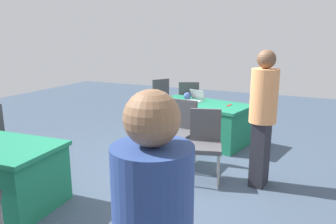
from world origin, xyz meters
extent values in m
plane|color=#3D4C60|center=(0.00, 0.00, 0.00)|extent=(14.40, 14.40, 0.00)
cube|color=#1E7A56|center=(0.12, -1.63, 0.70)|extent=(1.85, 1.20, 0.05)
cube|color=#1E7A56|center=(0.12, -1.63, 0.34)|extent=(1.78, 1.15, 0.68)
cylinder|color=#9E9993|center=(0.98, -2.62, 0.23)|extent=(0.03, 0.03, 0.47)
cylinder|color=#9E9993|center=(0.63, -2.77, 0.23)|extent=(0.03, 0.03, 0.47)
cylinder|color=#9E9993|center=(0.82, -2.27, 0.23)|extent=(0.03, 0.03, 0.47)
cylinder|color=#9E9993|center=(0.47, -2.42, 0.23)|extent=(0.03, 0.03, 0.47)
cube|color=#47474C|center=(0.72, -2.52, 0.50)|extent=(0.58, 0.58, 0.06)
cube|color=#47474C|center=(0.64, -2.34, 0.75)|extent=(0.40, 0.21, 0.45)
cylinder|color=#9E9993|center=(2.37, 0.73, 0.22)|extent=(0.03, 0.03, 0.45)
cylinder|color=#9E9993|center=(-0.73, 0.09, 0.22)|extent=(0.03, 0.03, 0.45)
cylinder|color=#9E9993|center=(-0.37, 0.20, 0.22)|extent=(0.03, 0.03, 0.45)
cylinder|color=#9E9993|center=(-0.62, -0.27, 0.22)|extent=(0.03, 0.03, 0.45)
cylinder|color=#9E9993|center=(-0.26, -0.16, 0.22)|extent=(0.03, 0.03, 0.45)
cube|color=#47474C|center=(-0.50, -0.03, 0.48)|extent=(0.55, 0.55, 0.06)
cube|color=#47474C|center=(-0.44, -0.23, 0.73)|extent=(0.41, 0.16, 0.45)
cylinder|color=#9E9993|center=(0.82, 2.04, 0.23)|extent=(0.03, 0.03, 0.45)
cylinder|color=#9E9993|center=(-0.13, -0.19, 0.23)|extent=(0.03, 0.03, 0.47)
cylinder|color=#9E9993|center=(0.25, -0.23, 0.23)|extent=(0.03, 0.03, 0.47)
cylinder|color=#9E9993|center=(-0.16, -0.57, 0.23)|extent=(0.03, 0.03, 0.47)
cylinder|color=#9E9993|center=(0.22, -0.60, 0.23)|extent=(0.03, 0.03, 0.47)
cube|color=#47474C|center=(0.04, -0.40, 0.50)|extent=(0.48, 0.48, 0.06)
cube|color=#47474C|center=(0.03, -0.60, 0.75)|extent=(0.42, 0.08, 0.45)
cylinder|color=#9E9993|center=(1.83, -2.60, 0.23)|extent=(0.03, 0.03, 0.46)
cylinder|color=#9E9993|center=(1.63, -2.93, 0.23)|extent=(0.03, 0.03, 0.46)
cylinder|color=#9E9993|center=(1.51, -2.40, 0.23)|extent=(0.03, 0.03, 0.46)
cylinder|color=#9E9993|center=(1.31, -2.72, 0.23)|extent=(0.03, 0.03, 0.46)
cube|color=#47474C|center=(1.57, -2.66, 0.49)|extent=(0.61, 0.61, 0.06)
cube|color=#47474C|center=(1.40, -2.56, 0.75)|extent=(0.26, 0.37, 0.45)
cube|color=#26262D|center=(-1.19, -0.23, 0.43)|extent=(0.22, 0.30, 0.85)
cylinder|color=#F49E60|center=(-1.19, -0.23, 1.19)|extent=(0.39, 0.39, 0.68)
sphere|color=brown|center=(-1.19, -0.23, 1.64)|extent=(0.23, 0.23, 0.23)
cylinder|color=#2D478C|center=(-1.23, 2.82, 1.17)|extent=(0.48, 0.48, 0.67)
sphere|color=#936B4C|center=(-1.23, 2.82, 1.62)|extent=(0.23, 0.23, 0.23)
cube|color=silver|center=(0.31, -1.67, 0.73)|extent=(0.37, 0.31, 0.02)
cube|color=#B7B7BC|center=(0.26, -1.81, 0.84)|extent=(0.32, 0.17, 0.19)
sphere|color=#3F5999|center=(0.47, -1.81, 0.80)|extent=(0.14, 0.14, 0.14)
cube|color=red|center=(-0.40, -1.62, 0.73)|extent=(0.06, 0.18, 0.01)
camera|label=1|loc=(-1.81, 3.90, 1.94)|focal=35.12mm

